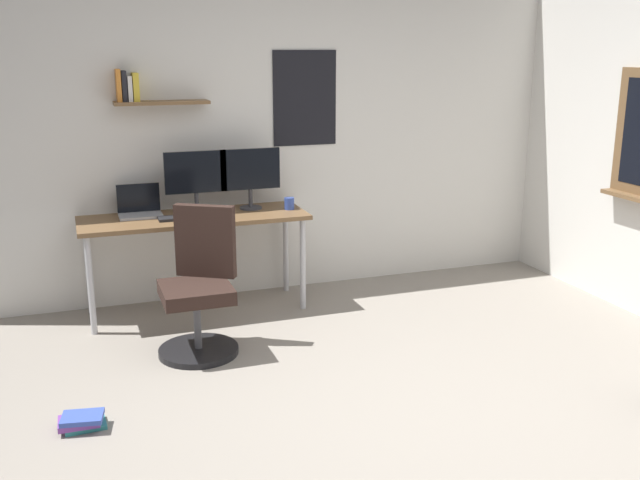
% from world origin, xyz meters
% --- Properties ---
extents(ground_plane, '(5.20, 5.20, 0.00)m').
position_xyz_m(ground_plane, '(0.00, 0.00, 0.00)').
color(ground_plane, gray).
rests_on(ground_plane, ground).
extents(wall_back, '(5.00, 0.30, 2.60)m').
position_xyz_m(wall_back, '(-0.00, 2.45, 1.30)').
color(wall_back, silver).
rests_on(wall_back, ground).
extents(desk, '(1.66, 0.57, 0.74)m').
position_xyz_m(desk, '(-0.68, 2.09, 0.67)').
color(desk, brown).
rests_on(desk, ground).
extents(office_chair, '(0.55, 0.56, 0.95)m').
position_xyz_m(office_chair, '(-0.79, 1.33, 0.41)').
color(office_chair, black).
rests_on(office_chair, ground).
extents(laptop, '(0.31, 0.21, 0.23)m').
position_xyz_m(laptop, '(-1.05, 2.22, 0.79)').
color(laptop, '#ADAFB5').
rests_on(laptop, desk).
extents(monitor_primary, '(0.46, 0.17, 0.46)m').
position_xyz_m(monitor_primary, '(-0.64, 2.18, 1.01)').
color(monitor_primary, '#38383D').
rests_on(monitor_primary, desk).
extents(monitor_secondary, '(0.46, 0.17, 0.46)m').
position_xyz_m(monitor_secondary, '(-0.22, 2.18, 1.01)').
color(monitor_secondary, '#38383D').
rests_on(monitor_secondary, desk).
extents(keyboard, '(0.37, 0.13, 0.02)m').
position_xyz_m(keyboard, '(-0.76, 2.01, 0.75)').
color(keyboard, black).
rests_on(keyboard, desk).
extents(computer_mouse, '(0.10, 0.06, 0.03)m').
position_xyz_m(computer_mouse, '(-0.48, 2.01, 0.76)').
color(computer_mouse, '#262628').
rests_on(computer_mouse, desk).
extents(coffee_mug, '(0.08, 0.08, 0.09)m').
position_xyz_m(coffee_mug, '(0.05, 2.06, 0.78)').
color(coffee_mug, '#334CA5').
rests_on(coffee_mug, desk).
extents(book_stack_on_floor, '(0.24, 0.20, 0.08)m').
position_xyz_m(book_stack_on_floor, '(-1.57, 0.52, 0.04)').
color(book_stack_on_floor, teal).
rests_on(book_stack_on_floor, ground).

